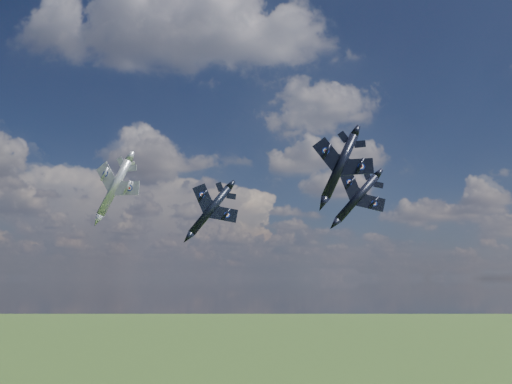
{
  "coord_description": "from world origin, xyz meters",
  "views": [
    {
      "loc": [
        5.29,
        -62.52,
        69.61
      ],
      "look_at": [
        5.64,
        16.27,
        83.33
      ],
      "focal_mm": 35.0,
      "sensor_mm": 36.0,
      "label": 1
    }
  ],
  "objects_px": {
    "jet_right_navy": "(340,166)",
    "jet_left_silver": "(114,187)",
    "jet_high_navy": "(357,198)",
    "jet_lead_navy": "(210,210)"
  },
  "relations": [
    {
      "from": "jet_right_navy",
      "to": "jet_left_silver",
      "type": "relative_size",
      "value": 0.91
    },
    {
      "from": "jet_right_navy",
      "to": "jet_high_navy",
      "type": "height_order",
      "value": "jet_high_navy"
    },
    {
      "from": "jet_right_navy",
      "to": "jet_left_silver",
      "type": "height_order",
      "value": "jet_left_silver"
    },
    {
      "from": "jet_lead_navy",
      "to": "jet_left_silver",
      "type": "distance_m",
      "value": 15.95
    },
    {
      "from": "jet_left_silver",
      "to": "jet_high_navy",
      "type": "bearing_deg",
      "value": 38.94
    },
    {
      "from": "jet_lead_navy",
      "to": "jet_high_navy",
      "type": "xyz_separation_m",
      "value": [
        26.84,
        15.01,
        4.44
      ]
    },
    {
      "from": "jet_right_navy",
      "to": "jet_high_navy",
      "type": "distance_m",
      "value": 33.16
    },
    {
      "from": "jet_lead_navy",
      "to": "jet_high_navy",
      "type": "bearing_deg",
      "value": 24.42
    },
    {
      "from": "jet_high_navy",
      "to": "jet_right_navy",
      "type": "bearing_deg",
      "value": -104.45
    },
    {
      "from": "jet_high_navy",
      "to": "jet_left_silver",
      "type": "xyz_separation_m",
      "value": [
        -42.36,
        -15.09,
        -0.75
      ]
    }
  ]
}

